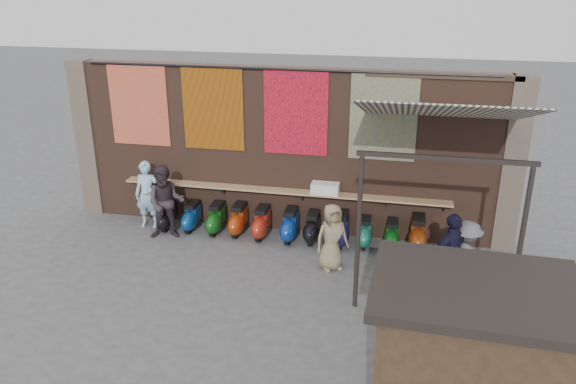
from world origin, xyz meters
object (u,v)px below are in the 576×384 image
(scooter_stool_8, at_px, (365,232))
(diner_right, at_px, (166,202))
(scooter_stool_1, at_px, (192,216))
(scooter_stool_7, at_px, (341,229))
(shopper_tan, at_px, (332,237))
(shelf_box, at_px, (325,189))
(scooter_stool_6, at_px, (312,228))
(scooter_stool_4, at_px, (262,223))
(scooter_stool_9, at_px, (392,236))
(shopper_navy, at_px, (451,256))
(market_stall, at_px, (465,375))
(scooter_stool_3, at_px, (238,220))
(scooter_stool_10, at_px, (418,234))
(shopper_grey, at_px, (465,258))
(scooter_stool_2, at_px, (216,218))
(diner_left, at_px, (147,195))
(scooter_stool_5, at_px, (290,225))
(scooter_stool_0, at_px, (168,215))

(scooter_stool_8, height_order, diner_right, diner_right)
(scooter_stool_1, relative_size, scooter_stool_7, 0.89)
(scooter_stool_8, distance_m, shopper_tan, 1.45)
(shelf_box, height_order, scooter_stool_6, shelf_box)
(scooter_stool_4, xyz_separation_m, scooter_stool_6, (1.24, 0.03, -0.02))
(scooter_stool_9, height_order, shopper_navy, shopper_navy)
(diner_right, bearing_deg, market_stall, -55.34)
(shopper_navy, xyz_separation_m, shopper_tan, (-2.41, 0.61, -0.13))
(scooter_stool_3, xyz_separation_m, scooter_stool_4, (0.60, -0.07, 0.00))
(scooter_stool_9, xyz_separation_m, shopper_navy, (1.18, -1.79, 0.53))
(scooter_stool_3, bearing_deg, shopper_tan, -27.00)
(scooter_stool_3, distance_m, scooter_stool_10, 4.29)
(shopper_grey, bearing_deg, market_stall, 127.66)
(scooter_stool_7, height_order, scooter_stool_10, scooter_stool_10)
(scooter_stool_7, xyz_separation_m, shopper_tan, (-0.06, -1.19, 0.35))
(scooter_stool_1, bearing_deg, scooter_stool_8, -0.06)
(scooter_stool_2, distance_m, shopper_grey, 5.98)
(scooter_stool_2, height_order, scooter_stool_3, scooter_stool_3)
(diner_left, relative_size, shopper_navy, 0.97)
(scooter_stool_3, relative_size, scooter_stool_8, 1.10)
(scooter_stool_7, bearing_deg, scooter_stool_2, 179.40)
(scooter_stool_4, height_order, scooter_stool_9, scooter_stool_4)
(diner_left, bearing_deg, shopper_tan, -19.22)
(scooter_stool_7, bearing_deg, diner_right, -173.47)
(diner_right, relative_size, shopper_tan, 1.22)
(scooter_stool_1, height_order, shopper_tan, shopper_tan)
(scooter_stool_7, relative_size, shopper_grey, 0.53)
(scooter_stool_4, bearing_deg, scooter_stool_5, -0.15)
(scooter_stool_1, xyz_separation_m, scooter_stool_8, (4.29, -0.00, -0.01))
(shelf_box, relative_size, scooter_stool_4, 0.82)
(scooter_stool_3, distance_m, market_stall, 7.61)
(scooter_stool_4, xyz_separation_m, shopper_navy, (4.28, -1.79, 0.50))
(scooter_stool_3, height_order, diner_right, diner_right)
(scooter_stool_3, relative_size, scooter_stool_7, 0.95)
(scooter_stool_8, xyz_separation_m, shopper_tan, (-0.62, -1.24, 0.41))
(diner_right, bearing_deg, scooter_stool_0, 96.94)
(scooter_stool_1, height_order, scooter_stool_6, scooter_stool_6)
(scooter_stool_6, xyz_separation_m, shopper_navy, (3.04, -1.82, 0.52))
(scooter_stool_8, bearing_deg, scooter_stool_3, 179.75)
(shopper_navy, bearing_deg, scooter_stool_9, -99.01)
(scooter_stool_2, relative_size, scooter_stool_8, 1.08)
(scooter_stool_4, bearing_deg, shelf_box, 12.77)
(scooter_stool_5, bearing_deg, market_stall, -58.75)
(diner_left, height_order, shopper_tan, diner_left)
(scooter_stool_6, relative_size, scooter_stool_8, 1.06)
(scooter_stool_7, bearing_deg, market_stall, -68.48)
(scooter_stool_5, height_order, market_stall, market_stall)
(scooter_stool_3, distance_m, diner_left, 2.38)
(scooter_stool_5, height_order, shopper_navy, shopper_navy)
(scooter_stool_5, distance_m, shopper_grey, 4.21)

